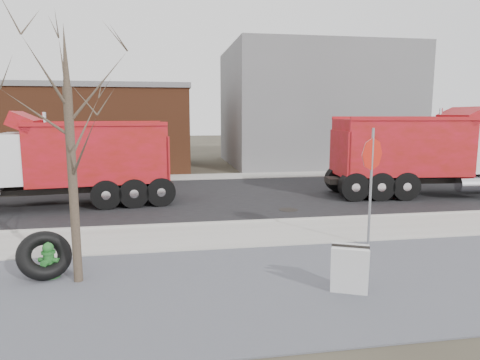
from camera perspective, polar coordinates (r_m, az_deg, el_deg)
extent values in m
plane|color=#383328|center=(12.12, -3.12, -7.90)|extent=(120.00, 120.00, 0.00)
cube|color=slate|center=(8.85, -0.44, -14.23)|extent=(60.00, 5.00, 0.03)
cube|color=#9E9B93|center=(12.35, -3.26, -7.44)|extent=(60.00, 2.50, 0.06)
cube|color=#9E9B93|center=(13.59, -3.88, -5.83)|extent=(60.00, 0.15, 0.11)
cube|color=black|center=(18.22, -5.40, -2.24)|extent=(60.00, 9.40, 0.02)
cube|color=#9E9B93|center=(23.83, -6.44, 0.39)|extent=(60.00, 2.00, 0.06)
cube|color=slate|center=(31.29, 9.69, 9.59)|extent=(12.00, 10.00, 8.00)
cube|color=brown|center=(29.85, -26.76, 5.95)|extent=(20.00, 8.00, 5.00)
cube|color=slate|center=(29.88, -27.11, 11.03)|extent=(20.20, 8.20, 0.30)
cylinder|color=#382D23|center=(9.26, -21.37, -0.99)|extent=(0.18, 0.18, 4.00)
cone|color=#382D23|center=(9.21, -22.29, 15.17)|extent=(0.14, 0.14, 1.20)
cylinder|color=#2C752C|center=(10.22, -24.00, -11.71)|extent=(0.42, 0.42, 0.06)
cylinder|color=#2C752C|center=(10.13, -24.11, -10.18)|extent=(0.22, 0.22, 0.57)
cylinder|color=#2C752C|center=(10.05, -24.20, -8.78)|extent=(0.29, 0.29, 0.05)
sphere|color=#2C752C|center=(10.02, -24.23, -8.26)|extent=(0.23, 0.23, 0.23)
cylinder|color=#2C752C|center=(10.00, -24.27, -7.73)|extent=(0.05, 0.05, 0.06)
cylinder|color=#2C752C|center=(10.18, -24.94, -9.62)|extent=(0.14, 0.13, 0.11)
cylinder|color=#2C752C|center=(10.02, -23.32, -9.81)|extent=(0.14, 0.13, 0.11)
cylinder|color=#2C752C|center=(9.97, -24.60, -10.10)|extent=(0.17, 0.15, 0.14)
torus|color=black|center=(10.16, -24.61, -9.11)|extent=(1.42, 1.34, 1.06)
cylinder|color=gray|center=(11.62, 17.02, -1.08)|extent=(0.07, 0.07, 3.13)
cylinder|color=red|center=(11.50, 17.22, 3.31)|extent=(0.76, 0.43, 0.85)
cube|color=silver|center=(8.55, 14.40, -11.80)|extent=(0.74, 0.51, 0.96)
cube|color=silver|center=(8.74, 14.41, -11.34)|extent=(0.74, 0.51, 0.96)
cube|color=black|center=(8.50, 14.53, -8.54)|extent=(0.66, 0.33, 0.04)
cube|color=black|center=(20.16, 23.91, 0.09)|extent=(9.02, 1.78, 0.23)
cube|color=silver|center=(20.90, 28.32, 3.71)|extent=(1.90, 2.56, 1.89)
cube|color=#B00F24|center=(19.41, 20.60, 4.20)|extent=(5.47, 3.01, 2.31)
cylinder|color=silver|center=(21.29, 25.04, 5.28)|extent=(0.16, 0.16, 2.52)
cylinder|color=black|center=(20.02, 15.89, 0.16)|extent=(1.18, 0.42, 1.15)
cylinder|color=black|center=(18.16, 18.05, -0.79)|extent=(1.18, 0.42, 1.15)
cube|color=black|center=(17.47, -22.32, -1.15)|extent=(8.16, 1.90, 0.22)
cube|color=silver|center=(17.49, -26.71, 2.69)|extent=(1.87, 2.47, 1.79)
cube|color=black|center=(17.59, -29.23, 4.16)|extent=(0.30, 1.98, 0.79)
cube|color=#B00F24|center=(17.23, -18.30, 3.43)|extent=(5.23, 3.00, 2.19)
cylinder|color=silver|center=(16.40, -24.42, 4.06)|extent=(0.16, 0.16, 2.38)
cylinder|color=black|center=(16.49, -13.98, -1.66)|extent=(1.12, 0.44, 1.09)
cylinder|color=black|center=(18.37, -14.32, -0.62)|extent=(1.12, 0.44, 1.09)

